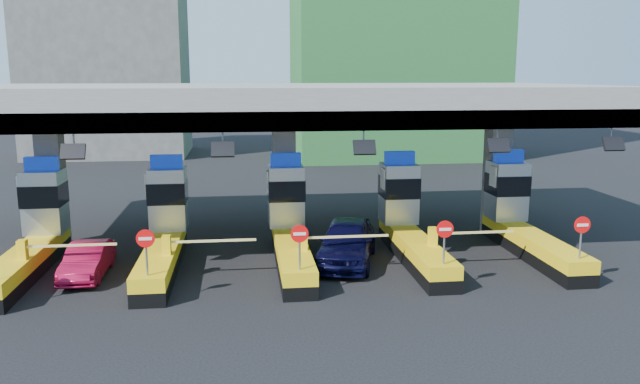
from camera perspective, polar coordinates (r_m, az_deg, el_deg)
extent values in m
plane|color=black|center=(25.82, -2.79, -6.10)|extent=(120.00, 120.00, 0.00)
cube|color=slate|center=(27.74, -3.38, 8.19)|extent=(28.00, 12.00, 1.50)
cube|color=#4C4C49|center=(22.09, -2.40, 6.51)|extent=(28.00, 0.60, 0.70)
cube|color=slate|center=(29.22, -23.27, 0.55)|extent=(1.00, 1.00, 5.50)
cube|color=slate|center=(28.11, -3.30, 1.04)|extent=(1.00, 1.00, 5.50)
cube|color=slate|center=(30.43, 15.84, 1.39)|extent=(1.00, 1.00, 5.50)
cylinder|color=slate|center=(22.79, -21.59, 4.39)|extent=(0.06, 0.06, 0.50)
cube|color=black|center=(22.63, -21.65, 3.45)|extent=(0.80, 0.38, 0.54)
cylinder|color=slate|center=(22.07, -8.89, 4.83)|extent=(0.06, 0.06, 0.50)
cube|color=black|center=(21.91, -8.88, 3.86)|extent=(0.80, 0.38, 0.54)
cylinder|color=slate|center=(22.48, 4.00, 5.03)|extent=(0.06, 0.06, 0.50)
cube|color=black|center=(22.32, 4.09, 4.09)|extent=(0.80, 0.38, 0.54)
cylinder|color=slate|center=(23.94, 15.88, 5.00)|extent=(0.06, 0.06, 0.50)
cube|color=black|center=(23.80, 16.02, 4.11)|extent=(0.80, 0.38, 0.54)
cylinder|color=slate|center=(26.03, 25.08, 4.83)|extent=(0.06, 0.06, 0.50)
cube|color=black|center=(25.89, 25.25, 4.01)|extent=(0.80, 0.38, 0.54)
cube|color=black|center=(26.05, -25.27, -6.42)|extent=(1.20, 8.00, 0.50)
cube|color=#E5B70C|center=(25.92, -25.36, -5.36)|extent=(1.20, 8.00, 0.50)
cube|color=#9EA3A8|center=(28.17, -23.86, -0.78)|extent=(1.50, 1.50, 2.60)
cube|color=black|center=(28.10, -23.92, -0.19)|extent=(1.56, 1.56, 0.90)
cube|color=#0C2DBF|center=(27.92, -24.11, 2.40)|extent=(1.30, 0.35, 0.55)
cube|color=white|center=(28.01, -25.71, 0.47)|extent=(0.06, 0.70, 0.90)
cube|color=#E5B70C|center=(24.56, -25.55, -4.78)|extent=(0.30, 0.35, 0.70)
cube|color=white|center=(24.06, -21.83, -4.55)|extent=(3.20, 0.08, 0.08)
cube|color=black|center=(24.93, -14.23, -6.45)|extent=(1.20, 8.00, 0.50)
cube|color=#E5B70C|center=(24.79, -14.28, -5.34)|extent=(1.20, 8.00, 0.50)
cube|color=#9EA3A8|center=(27.14, -13.71, -0.57)|extent=(1.50, 1.50, 2.60)
cube|color=black|center=(27.07, -13.75, 0.05)|extent=(1.56, 1.56, 0.90)
cube|color=#0C2DBF|center=(26.88, -13.86, 2.74)|extent=(1.30, 0.35, 0.55)
cube|color=white|center=(26.83, -15.55, 0.74)|extent=(0.06, 0.70, 0.90)
cylinder|color=slate|center=(21.12, -15.58, -5.67)|extent=(0.07, 0.07, 1.30)
cylinder|color=red|center=(20.94, -15.67, -4.12)|extent=(0.60, 0.04, 0.60)
cube|color=white|center=(20.91, -15.68, -4.14)|extent=(0.42, 0.02, 0.10)
cube|color=#E5B70C|center=(23.44, -13.85, -4.73)|extent=(0.30, 0.35, 0.70)
cube|color=white|center=(23.28, -9.82, -4.42)|extent=(3.20, 0.08, 0.08)
cube|color=black|center=(24.79, -2.62, -6.21)|extent=(1.20, 8.00, 0.50)
cube|color=#E5B70C|center=(24.65, -2.63, -5.10)|extent=(1.20, 8.00, 0.50)
cube|color=#9EA3A8|center=(27.01, -3.12, -0.32)|extent=(1.50, 1.50, 2.60)
cube|color=black|center=(26.94, -3.13, 0.29)|extent=(1.56, 1.56, 0.90)
cube|color=#0C2DBF|center=(26.75, -3.16, 3.00)|extent=(1.30, 0.35, 0.55)
cube|color=white|center=(26.55, -4.82, 0.99)|extent=(0.06, 0.70, 0.90)
cylinder|color=slate|center=(20.96, -1.88, -5.40)|extent=(0.07, 0.07, 1.30)
cylinder|color=red|center=(20.77, -1.88, -3.84)|extent=(0.60, 0.04, 0.60)
cube|color=white|center=(20.75, -1.87, -3.85)|extent=(0.42, 0.02, 0.10)
cube|color=#E5B70C|center=(23.37, -1.55, -4.46)|extent=(0.30, 0.35, 0.70)
cube|color=white|center=(23.55, 2.45, -4.09)|extent=(3.20, 0.08, 0.08)
cube|color=black|center=(25.65, 8.64, -5.75)|extent=(1.20, 8.00, 0.50)
cube|color=#E5B70C|center=(25.51, 8.67, -4.67)|extent=(1.20, 8.00, 0.50)
cube|color=#9EA3A8|center=(27.80, 7.21, -0.08)|extent=(1.50, 1.50, 2.60)
cube|color=black|center=(27.72, 7.24, 0.52)|extent=(1.56, 1.56, 0.90)
cube|color=#0C2DBF|center=(27.55, 7.29, 3.15)|extent=(1.30, 0.35, 0.55)
cube|color=white|center=(27.20, 5.77, 1.21)|extent=(0.06, 0.70, 0.90)
cylinder|color=slate|center=(21.96, 11.28, -4.86)|extent=(0.07, 0.07, 1.30)
cylinder|color=red|center=(21.78, 11.36, -3.36)|extent=(0.60, 0.04, 0.60)
cube|color=white|center=(21.76, 11.38, -3.37)|extent=(0.42, 0.02, 0.10)
cube|color=#E5B70C|center=(24.35, 10.27, -4.01)|extent=(0.30, 0.35, 0.70)
cube|color=white|center=(24.86, 13.92, -3.61)|extent=(3.20, 0.08, 0.08)
cube|color=black|center=(27.40, 18.80, -5.14)|extent=(1.20, 8.00, 0.50)
cube|color=#E5B70C|center=(27.27, 18.87, -4.13)|extent=(1.20, 8.00, 0.50)
cube|color=#9EA3A8|center=(29.42, 16.69, 0.15)|extent=(1.50, 1.50, 2.60)
cube|color=black|center=(29.35, 16.74, 0.72)|extent=(1.56, 1.56, 0.90)
cube|color=#0C2DBF|center=(29.19, 16.86, 3.20)|extent=(1.30, 0.35, 0.55)
cube|color=white|center=(28.72, 15.54, 1.38)|extent=(0.06, 0.70, 0.90)
cylinder|color=slate|center=(23.98, 22.72, -4.17)|extent=(0.07, 0.07, 1.30)
cylinder|color=red|center=(23.82, 22.86, -2.79)|extent=(0.60, 0.04, 0.60)
cube|color=white|center=(23.80, 22.89, -2.80)|extent=(0.42, 0.02, 0.10)
cube|color=#E5B70C|center=(26.25, 20.77, -3.47)|extent=(0.30, 0.35, 0.70)
cube|color=white|center=(27.03, 23.88, -3.08)|extent=(3.20, 0.08, 0.08)
cube|color=#1E5926|center=(58.67, 6.87, 17.04)|extent=(18.00, 12.00, 28.00)
cube|color=#4C4C49|center=(61.88, -18.84, 11.58)|extent=(14.00, 10.00, 18.00)
imported|color=black|center=(25.02, 2.47, -4.54)|extent=(3.43, 5.58, 1.77)
imported|color=maroon|center=(24.96, -20.49, -5.87)|extent=(1.35, 3.83, 1.26)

